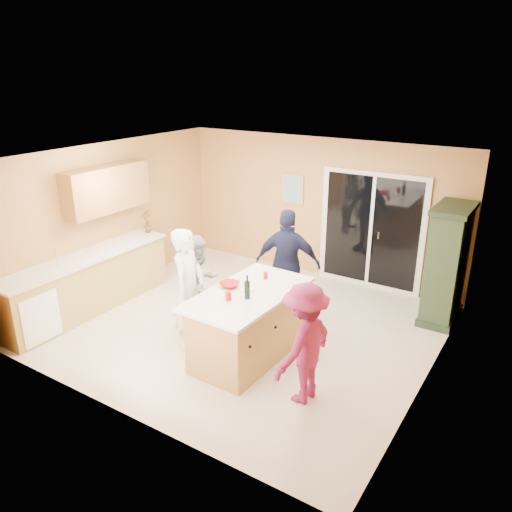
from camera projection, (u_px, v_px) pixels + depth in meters
The scene contains 22 objects.
floor at pixel (244, 325), 7.74m from camera, with size 5.50×5.50×0.00m, color beige.
ceiling at pixel (243, 157), 6.81m from camera, with size 5.50×5.00×0.10m, color silver.
wall_back at pixel (319, 208), 9.25m from camera, with size 5.50×0.10×2.60m, color #EBAB60.
wall_front at pixel (113, 313), 5.30m from camera, with size 5.50×0.10×2.60m, color #EBAB60.
wall_left at pixel (112, 218), 8.66m from camera, with size 0.10×5.00×2.60m, color #EBAB60.
wall_right at pixel (437, 289), 5.89m from camera, with size 0.10×5.00×2.60m, color #EBAB60.
left_cabinet_run at pixel (81, 287), 7.97m from camera, with size 0.65×3.05×1.24m.
upper_cabinets at pixel (107, 189), 8.21m from camera, with size 0.35×1.60×0.75m, color #AF8D44.
sliding_door at pixel (371, 231), 8.78m from camera, with size 1.90×0.07×2.10m.
framed_picture at pixel (292, 189), 9.40m from camera, with size 0.46×0.04×0.56m.
kitchen_island at pixel (248, 327), 6.75m from camera, with size 1.06×1.88×0.98m.
green_hutch at pixel (447, 266), 7.64m from camera, with size 0.53×1.01×1.85m.
woman_white at pixel (189, 289), 6.93m from camera, with size 0.63×0.42×1.74m, color white.
woman_grey at pixel (199, 285), 7.34m from camera, with size 0.73×0.57×1.51m, color #969698.
woman_navy at pixel (288, 264), 7.78m from camera, with size 1.03×0.43×1.75m, color #191E39.
woman_magenta at pixel (304, 343), 5.79m from camera, with size 0.97×0.56×1.50m, color #861D4F.
serving_bowl at pixel (230, 285), 6.72m from camera, with size 0.26×0.26×0.06m, color #AE1314.
tulip_vase at pixel (147, 221), 8.97m from camera, with size 0.23×0.15×0.43m, color #B51E12.
tumbler_near at pixel (228, 296), 6.33m from camera, with size 0.08×0.08×0.12m, color #AE1314.
tumbler_far at pixel (265, 276), 6.97m from camera, with size 0.07×0.07×0.09m, color #AE1314.
wine_bottle at pixel (247, 289), 6.35m from camera, with size 0.07×0.07×0.32m.
white_plate at pixel (247, 288), 6.66m from camera, with size 0.23×0.23×0.02m, color silver.
Camera 1 is at (3.83, -5.68, 3.75)m, focal length 35.00 mm.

